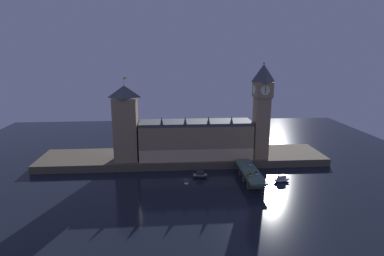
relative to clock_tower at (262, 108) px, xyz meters
name	(u,v)px	position (x,y,z in m)	size (l,w,h in m)	color
ground_plane	(186,180)	(-57.61, -26.82, -43.61)	(400.00, 400.00, 0.00)	black
embankment	(183,158)	(-57.61, 12.18, -40.78)	(220.00, 42.00, 5.66)	brown
parliament_hall	(196,139)	(-48.61, 5.11, -24.02)	(84.24, 23.19, 33.62)	#9E845B
clock_tower	(262,108)	(0.00, 0.00, 0.00)	(13.07, 13.18, 71.85)	#9E845B
victoria_tower	(126,123)	(-100.33, 3.11, -10.10)	(17.20, 17.20, 61.40)	#9E845B
bridge	(250,174)	(-15.40, -31.82, -38.46)	(11.08, 46.00, 7.47)	#476656
car_northbound_trail	(250,175)	(-17.83, -41.13, -35.47)	(1.89, 4.28, 1.44)	yellow
car_southbound_lead	(256,173)	(-12.96, -37.99, -35.52)	(1.92, 4.47, 1.31)	silver
car_southbound_trail	(250,164)	(-12.96, -21.02, -35.48)	(2.01, 3.91, 1.40)	white
pedestrian_near_rail	(247,175)	(-20.27, -42.40, -35.17)	(0.38, 0.38, 1.83)	black
pedestrian_far_rail	(241,166)	(-20.27, -24.60, -35.22)	(0.38, 0.38, 1.74)	black
street_lamp_near	(248,173)	(-20.67, -46.54, -31.76)	(1.34, 0.60, 7.00)	#2D3333
boat_upstream	(200,175)	(-47.98, -23.48, -41.95)	(10.86, 5.59, 4.55)	#28282D
boat_downstream	(281,179)	(5.33, -34.44, -41.94)	(12.31, 6.86, 4.57)	white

